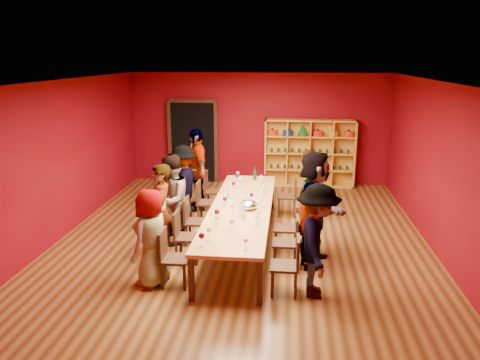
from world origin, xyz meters
name	(u,v)px	position (x,y,z in m)	size (l,w,h in m)	color
room_shell	(241,167)	(0.00, 0.00, 1.50)	(7.10, 9.10, 3.04)	#543316
tasting_table	(241,209)	(0.00, 0.00, 0.70)	(1.10, 4.50, 0.75)	tan
doorway	(193,142)	(-1.80, 4.43, 1.12)	(1.40, 0.17, 2.30)	black
shelving_unit	(309,150)	(1.40, 4.32, 0.98)	(2.40, 0.40, 1.80)	gold
chair_person_left_0	(170,255)	(-0.91, -1.71, 0.50)	(0.42, 0.42, 0.89)	black
person_left_0	(151,238)	(-1.20, -1.71, 0.76)	(0.75, 0.41, 1.53)	pink
chair_person_left_1	(183,234)	(-0.91, -0.83, 0.50)	(0.42, 0.42, 0.89)	black
person_left_1	(161,213)	(-1.29, -0.83, 0.85)	(0.62, 0.45, 1.70)	pink
chair_person_left_2	(192,219)	(-0.91, -0.07, 0.50)	(0.42, 0.42, 0.89)	black
person_left_2	(172,200)	(-1.29, -0.07, 0.85)	(0.82, 0.45, 1.69)	#5D87C0
chair_person_left_3	(204,200)	(-0.91, 1.11, 0.50)	(0.42, 0.42, 0.89)	black
person_left_3	(183,184)	(-1.34, 1.11, 0.83)	(1.07, 0.44, 1.65)	#131535
chair_person_left_4	(211,189)	(-0.91, 1.97, 0.50)	(0.42, 0.42, 0.89)	black
person_left_4	(197,169)	(-1.22, 1.97, 0.94)	(1.10, 0.50, 1.87)	#49494E
chair_person_right_0	(290,262)	(0.91, -1.79, 0.50)	(0.42, 0.42, 0.89)	black
person_right_0	(317,241)	(1.29, -1.79, 0.85)	(1.10, 0.45, 1.70)	pink
chair_person_right_1	(290,239)	(0.91, -0.90, 0.50)	(0.42, 0.42, 0.89)	black
person_right_1	(309,226)	(1.21, -0.90, 0.75)	(0.88, 0.40, 1.49)	#C2828C
chair_person_right_2	(290,225)	(0.91, -0.23, 0.50)	(0.42, 0.42, 0.89)	black
person_right_2	(314,203)	(1.32, -0.23, 0.93)	(1.73, 0.50, 1.86)	#46464B
chair_person_right_4	(291,194)	(0.91, 1.75, 0.50)	(0.42, 0.42, 0.89)	black
person_right_4	(308,183)	(1.29, 1.75, 0.75)	(0.55, 0.40, 1.50)	#567CB2
wine_glass_0	(238,173)	(-0.28, 1.94, 0.88)	(0.07, 0.07, 0.18)	silver
wine_glass_1	(257,217)	(0.36, -0.99, 0.89)	(0.08, 0.08, 0.20)	silver
wine_glass_2	(232,222)	(-0.02, -1.27, 0.90)	(0.09, 0.09, 0.21)	silver
wine_glass_3	(234,184)	(-0.26, 1.01, 0.89)	(0.08, 0.08, 0.20)	silver
wine_glass_4	(252,195)	(0.17, 0.27, 0.88)	(0.07, 0.07, 0.18)	silver
wine_glass_5	(202,236)	(-0.37, -1.94, 0.91)	(0.09, 0.09, 0.22)	silver
wine_glass_6	(246,241)	(0.27, -1.97, 0.88)	(0.07, 0.07, 0.18)	silver
wine_glass_7	(266,175)	(0.35, 1.80, 0.90)	(0.08, 0.08, 0.21)	silver
wine_glass_8	(209,230)	(-0.31, -1.65, 0.90)	(0.08, 0.08, 0.20)	silver
wine_glass_9	(258,203)	(0.33, -0.18, 0.88)	(0.07, 0.07, 0.18)	silver
wine_glass_10	(225,199)	(-0.29, -0.05, 0.89)	(0.08, 0.08, 0.19)	silver
wine_glass_11	(233,206)	(-0.11, -0.42, 0.88)	(0.07, 0.07, 0.18)	silver
wine_glass_12	(258,213)	(0.37, -0.76, 0.89)	(0.08, 0.08, 0.20)	silver
wine_glass_13	(217,213)	(-0.31, -0.87, 0.91)	(0.09, 0.09, 0.22)	silver
wine_glass_14	(230,187)	(-0.30, 0.71, 0.90)	(0.08, 0.08, 0.20)	silver
wine_glass_15	(261,200)	(0.37, 0.00, 0.88)	(0.07, 0.07, 0.18)	silver
wine_glass_16	(240,180)	(-0.15, 1.28, 0.91)	(0.09, 0.09, 0.22)	silver
wine_glass_17	(226,198)	(-0.29, 0.01, 0.90)	(0.08, 0.08, 0.20)	silver
wine_glass_18	(261,177)	(0.27, 1.64, 0.88)	(0.07, 0.07, 0.19)	silver
wine_glass_19	(217,218)	(-0.27, -1.09, 0.90)	(0.08, 0.08, 0.20)	silver
wine_glass_20	(263,186)	(0.35, 0.90, 0.89)	(0.08, 0.08, 0.20)	silver
wine_glass_21	(263,187)	(0.36, 0.76, 0.91)	(0.09, 0.09, 0.21)	silver
wine_glass_22	(237,176)	(-0.27, 1.68, 0.88)	(0.07, 0.07, 0.18)	silver
spittoon_bowl	(248,205)	(0.15, -0.16, 0.83)	(0.33, 0.33, 0.18)	#B8BBBF
carafe_a	(230,192)	(-0.27, 0.50, 0.86)	(0.12, 0.12, 0.24)	silver
carafe_b	(243,211)	(0.10, -0.64, 0.88)	(0.12, 0.12, 0.28)	silver
wine_bottle	(255,175)	(0.11, 1.90, 0.86)	(0.10, 0.10, 0.30)	#123315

